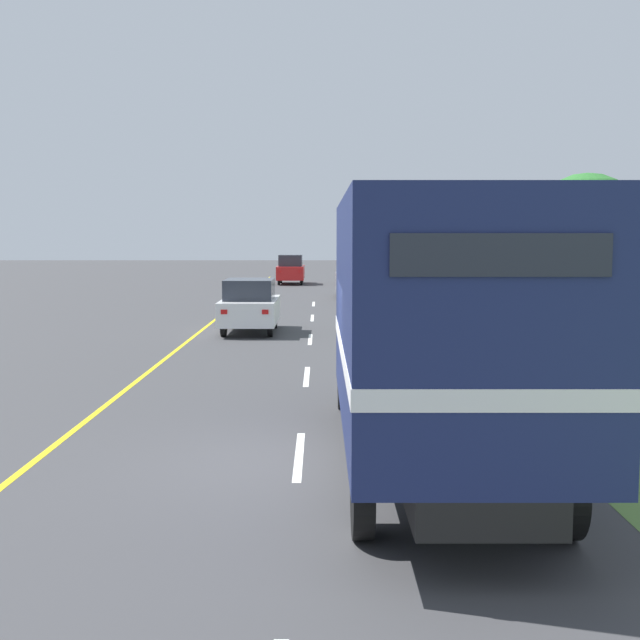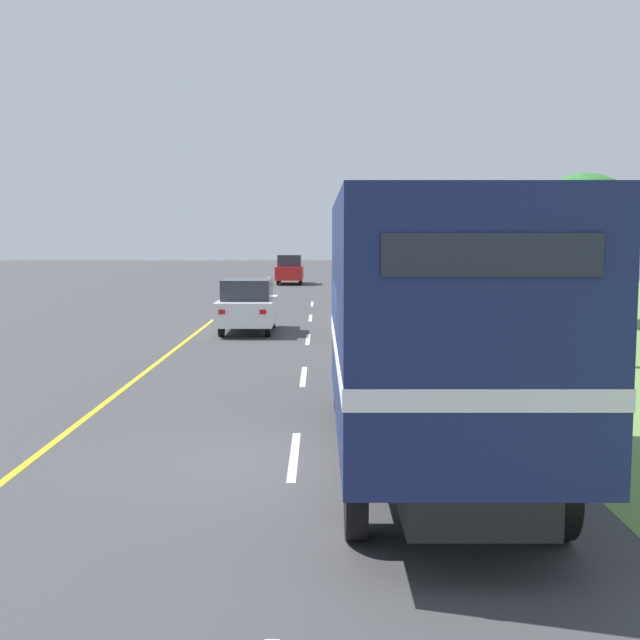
% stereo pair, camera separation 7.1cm
% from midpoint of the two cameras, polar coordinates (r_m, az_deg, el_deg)
% --- Properties ---
extents(ground_plane, '(200.00, 200.00, 0.00)m').
position_cam_midpoint_polar(ground_plane, '(11.34, -1.51, -10.08)').
color(ground_plane, '#3D3D3F').
extents(edge_line_yellow, '(0.12, 69.04, 0.01)m').
position_cam_midpoint_polar(edge_line_yellow, '(29.96, -7.52, -0.14)').
color(edge_line_yellow, yellow).
rests_on(edge_line_yellow, ground).
extents(centre_dash_near, '(0.12, 2.60, 0.01)m').
position_cam_midpoint_polar(centre_dash_near, '(11.68, -1.46, -9.59)').
color(centre_dash_near, white).
rests_on(centre_dash_near, ground).
extents(centre_dash_mid_a, '(0.12, 2.60, 0.01)m').
position_cam_midpoint_polar(centre_dash_mid_a, '(18.12, -0.85, -4.02)').
color(centre_dash_mid_a, white).
rests_on(centre_dash_mid_a, ground).
extents(centre_dash_mid_b, '(0.12, 2.60, 0.01)m').
position_cam_midpoint_polar(centre_dash_mid_b, '(24.65, -0.56, -1.38)').
color(centre_dash_mid_b, white).
rests_on(centre_dash_mid_b, ground).
extents(centre_dash_far, '(0.12, 2.60, 0.01)m').
position_cam_midpoint_polar(centre_dash_far, '(31.21, -0.40, 0.15)').
color(centre_dash_far, white).
rests_on(centre_dash_far, ground).
extents(centre_dash_farthest, '(0.12, 2.60, 0.01)m').
position_cam_midpoint_polar(centre_dash_farthest, '(37.78, -0.29, 1.15)').
color(centre_dash_farthest, white).
rests_on(centre_dash_farthest, ground).
extents(horse_trailer_truck, '(2.47, 8.55, 3.59)m').
position_cam_midpoint_polar(horse_trailer_truck, '(10.76, 8.01, -0.11)').
color(horse_trailer_truck, black).
rests_on(horse_trailer_truck, ground).
extents(lead_car_white, '(1.80, 3.90, 1.77)m').
position_cam_midpoint_polar(lead_car_white, '(26.50, -4.86, 1.06)').
color(lead_car_white, black).
rests_on(lead_car_white, ground).
extents(lead_car_grey_ahead, '(1.80, 3.94, 2.08)m').
position_cam_midpoint_polar(lead_car_grey_ahead, '(41.87, 2.56, 3.02)').
color(lead_car_grey_ahead, black).
rests_on(lead_car_grey_ahead, ground).
extents(lead_car_red_ahead, '(1.80, 4.11, 1.97)m').
position_cam_midpoint_polar(lead_car_red_ahead, '(54.08, -1.91, 3.62)').
color(lead_car_red_ahead, black).
rests_on(lead_car_red_ahead, ground).
extents(highway_sign, '(2.10, 0.09, 2.56)m').
position_cam_midpoint_polar(highway_sign, '(20.42, 17.81, 1.10)').
color(highway_sign, '#9E9EA3').
rests_on(highway_sign, ground).
extents(roadside_tree_mid, '(4.12, 4.12, 5.45)m').
position_cam_midpoint_polar(roadside_tree_mid, '(30.75, 18.53, 6.07)').
color(roadside_tree_mid, brown).
rests_on(roadside_tree_mid, ground).
extents(delineator_post, '(0.08, 0.08, 0.95)m').
position_cam_midpoint_polar(delineator_post, '(12.69, 17.16, -6.26)').
color(delineator_post, white).
rests_on(delineator_post, ground).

